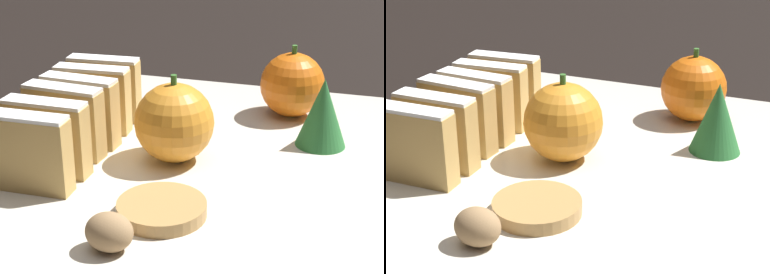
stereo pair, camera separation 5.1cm
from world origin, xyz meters
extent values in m
plane|color=black|center=(0.00, 0.00, 0.00)|extent=(6.00, 6.00, 0.00)
cube|color=silver|center=(0.00, 0.00, 0.01)|extent=(0.34, 0.46, 0.01)
cube|color=tan|center=(-0.11, -0.07, 0.04)|extent=(0.07, 0.02, 0.06)
cube|color=white|center=(-0.11, -0.07, 0.07)|extent=(0.07, 0.02, 0.00)
cube|color=tan|center=(-0.11, -0.04, 0.04)|extent=(0.07, 0.02, 0.06)
cube|color=white|center=(-0.11, -0.04, 0.07)|extent=(0.07, 0.02, 0.00)
cube|color=tan|center=(-0.11, 0.00, 0.04)|extent=(0.07, 0.02, 0.06)
cube|color=white|center=(-0.11, 0.00, 0.07)|extent=(0.07, 0.02, 0.00)
cube|color=tan|center=(-0.11, 0.03, 0.04)|extent=(0.07, 0.02, 0.06)
cube|color=white|center=(-0.11, 0.03, 0.07)|extent=(0.07, 0.02, 0.00)
cube|color=tan|center=(-0.11, 0.06, 0.04)|extent=(0.07, 0.02, 0.06)
cube|color=white|center=(-0.11, 0.06, 0.07)|extent=(0.07, 0.02, 0.00)
cube|color=tan|center=(-0.12, 0.09, 0.04)|extent=(0.07, 0.02, 0.06)
cube|color=white|center=(-0.12, 0.09, 0.07)|extent=(0.07, 0.02, 0.00)
sphere|color=orange|center=(-0.02, 0.02, 0.05)|extent=(0.07, 0.07, 0.07)
cylinder|color=#38702D|center=(-0.02, 0.02, 0.08)|extent=(0.00, 0.00, 0.01)
sphere|color=orange|center=(0.06, 0.15, 0.04)|extent=(0.06, 0.06, 0.06)
cylinder|color=#38702D|center=(0.06, 0.15, 0.08)|extent=(0.01, 0.01, 0.01)
ellipsoid|color=#9E7A51|center=(-0.02, -0.13, 0.03)|extent=(0.03, 0.03, 0.03)
cylinder|color=tan|center=(0.00, -0.08, 0.02)|extent=(0.07, 0.07, 0.01)
cone|color=#2D7538|center=(0.09, 0.08, 0.04)|extent=(0.04, 0.04, 0.06)
camera|label=1|loc=(0.14, -0.45, 0.25)|focal=60.00mm
camera|label=2|loc=(0.18, -0.44, 0.25)|focal=60.00mm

